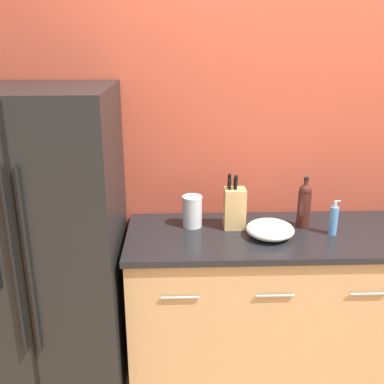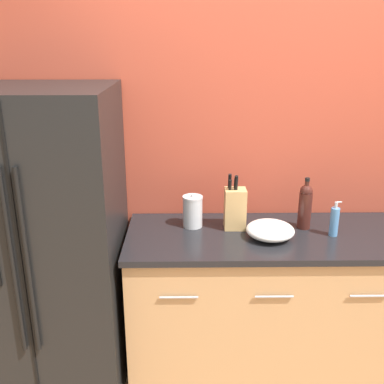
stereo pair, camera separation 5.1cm
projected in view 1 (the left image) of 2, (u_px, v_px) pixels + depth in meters
wall_back at (269, 152)px, 2.76m from camera, size 10.00×0.05×2.60m
counter_unit at (302, 300)px, 2.72m from camera, size 2.08×0.64×0.92m
refrigerator at (45, 247)px, 2.48m from camera, size 0.83×0.76×1.74m
knife_block at (235, 208)px, 2.59m from camera, size 0.12×0.11×0.33m
wine_bottle at (304, 205)px, 2.59m from camera, size 0.08×0.08×0.30m
soap_dispenser at (333, 220)px, 2.51m from camera, size 0.05×0.05×0.20m
steel_canister at (192, 211)px, 2.62m from camera, size 0.12×0.12×0.20m
mixing_bowl at (270, 229)px, 2.49m from camera, size 0.27×0.27×0.09m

